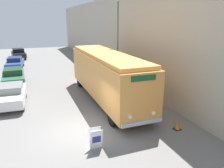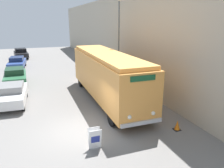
{
  "view_description": "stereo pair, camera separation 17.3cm",
  "coord_description": "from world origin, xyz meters",
  "px_view_note": "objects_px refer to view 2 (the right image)",
  "views": [
    {
      "loc": [
        -2.28,
        -10.54,
        5.77
      ],
      "look_at": [
        2.31,
        1.36,
        2.04
      ],
      "focal_mm": 35.0,
      "sensor_mm": 36.0,
      "label": 1
    },
    {
      "loc": [
        -2.11,
        -10.61,
        5.77
      ],
      "look_at": [
        2.31,
        1.36,
        2.04
      ],
      "focal_mm": 35.0,
      "sensor_mm": 36.0,
      "label": 2
    }
  ],
  "objects_px": {
    "vintage_bus": "(107,74)",
    "parked_car_distant": "(21,53)",
    "streetlamp": "(119,31)",
    "parked_car_mid": "(15,76)",
    "sign_board": "(95,139)",
    "parked_car_near": "(12,94)",
    "traffic_cone": "(177,125)",
    "parked_car_far": "(17,62)"
  },
  "relations": [
    {
      "from": "sign_board",
      "to": "parked_car_near",
      "type": "relative_size",
      "value": 0.23
    },
    {
      "from": "streetlamp",
      "to": "parked_car_near",
      "type": "relative_size",
      "value": 1.77
    },
    {
      "from": "traffic_cone",
      "to": "streetlamp",
      "type": "bearing_deg",
      "value": 88.62
    },
    {
      "from": "parked_car_near",
      "to": "parked_car_far",
      "type": "height_order",
      "value": "parked_car_near"
    },
    {
      "from": "vintage_bus",
      "to": "sign_board",
      "type": "distance_m",
      "value": 6.75
    },
    {
      "from": "vintage_bus",
      "to": "parked_car_distant",
      "type": "distance_m",
      "value": 23.41
    },
    {
      "from": "vintage_bus",
      "to": "streetlamp",
      "type": "xyz_separation_m",
      "value": [
        2.28,
        3.32,
        2.87
      ]
    },
    {
      "from": "vintage_bus",
      "to": "traffic_cone",
      "type": "height_order",
      "value": "vintage_bus"
    },
    {
      "from": "parked_car_mid",
      "to": "parked_car_distant",
      "type": "xyz_separation_m",
      "value": [
        0.05,
        15.6,
        0.01
      ]
    },
    {
      "from": "traffic_cone",
      "to": "sign_board",
      "type": "bearing_deg",
      "value": -177.74
    },
    {
      "from": "parked_car_near",
      "to": "parked_car_mid",
      "type": "xyz_separation_m",
      "value": [
        -0.03,
        5.37,
        0.03
      ]
    },
    {
      "from": "parked_car_far",
      "to": "traffic_cone",
      "type": "height_order",
      "value": "parked_car_far"
    },
    {
      "from": "vintage_bus",
      "to": "parked_car_distant",
      "type": "relative_size",
      "value": 2.38
    },
    {
      "from": "parked_car_mid",
      "to": "parked_car_distant",
      "type": "distance_m",
      "value": 15.6
    },
    {
      "from": "streetlamp",
      "to": "parked_car_far",
      "type": "xyz_separation_m",
      "value": [
        -9.1,
        11.15,
        -4.12
      ]
    },
    {
      "from": "sign_board",
      "to": "parked_car_distant",
      "type": "distance_m",
      "value": 28.73
    },
    {
      "from": "vintage_bus",
      "to": "streetlamp",
      "type": "bearing_deg",
      "value": 55.55
    },
    {
      "from": "sign_board",
      "to": "parked_car_far",
      "type": "bearing_deg",
      "value": 101.51
    },
    {
      "from": "streetlamp",
      "to": "parked_car_mid",
      "type": "xyz_separation_m",
      "value": [
        -8.93,
        3.51,
        -4.08
      ]
    },
    {
      "from": "sign_board",
      "to": "streetlamp",
      "type": "xyz_separation_m",
      "value": [
        4.93,
        9.35,
        4.37
      ]
    },
    {
      "from": "vintage_bus",
      "to": "traffic_cone",
      "type": "xyz_separation_m",
      "value": [
        2.06,
        -5.84,
        -1.72
      ]
    },
    {
      "from": "parked_car_near",
      "to": "parked_car_distant",
      "type": "xyz_separation_m",
      "value": [
        0.02,
        20.97,
        0.04
      ]
    },
    {
      "from": "vintage_bus",
      "to": "parked_car_near",
      "type": "relative_size",
      "value": 2.57
    },
    {
      "from": "sign_board",
      "to": "parked_car_mid",
      "type": "bearing_deg",
      "value": 107.26
    },
    {
      "from": "sign_board",
      "to": "parked_car_distant",
      "type": "bearing_deg",
      "value": 97.9
    },
    {
      "from": "parked_car_near",
      "to": "parked_car_mid",
      "type": "relative_size",
      "value": 0.98
    },
    {
      "from": "parked_car_far",
      "to": "parked_car_near",
      "type": "bearing_deg",
      "value": -84.78
    },
    {
      "from": "streetlamp",
      "to": "parked_car_far",
      "type": "distance_m",
      "value": 14.97
    },
    {
      "from": "sign_board",
      "to": "vintage_bus",
      "type": "bearing_deg",
      "value": 66.22
    },
    {
      "from": "traffic_cone",
      "to": "parked_car_far",
      "type": "bearing_deg",
      "value": 113.62
    },
    {
      "from": "vintage_bus",
      "to": "parked_car_mid",
      "type": "xyz_separation_m",
      "value": [
        -6.65,
        6.83,
        -1.21
      ]
    },
    {
      "from": "sign_board",
      "to": "parked_car_near",
      "type": "xyz_separation_m",
      "value": [
        -3.97,
        7.48,
        0.25
      ]
    },
    {
      "from": "parked_car_mid",
      "to": "parked_car_far",
      "type": "bearing_deg",
      "value": 89.96
    },
    {
      "from": "sign_board",
      "to": "traffic_cone",
      "type": "bearing_deg",
      "value": 2.26
    },
    {
      "from": "parked_car_mid",
      "to": "traffic_cone",
      "type": "bearing_deg",
      "value": -56.88
    },
    {
      "from": "parked_car_far",
      "to": "streetlamp",
      "type": "bearing_deg",
      "value": -46.46
    },
    {
      "from": "parked_car_near",
      "to": "traffic_cone",
      "type": "bearing_deg",
      "value": -36.96
    },
    {
      "from": "parked_car_far",
      "to": "traffic_cone",
      "type": "xyz_separation_m",
      "value": [
        8.88,
        -20.31,
        -0.48
      ]
    },
    {
      "from": "parked_car_mid",
      "to": "sign_board",
      "type": "bearing_deg",
      "value": -74.12
    },
    {
      "from": "streetlamp",
      "to": "parked_car_far",
      "type": "relative_size",
      "value": 1.62
    },
    {
      "from": "vintage_bus",
      "to": "parked_car_far",
      "type": "xyz_separation_m",
      "value": [
        -6.83,
        14.47,
        -1.24
      ]
    },
    {
      "from": "parked_car_distant",
      "to": "parked_car_near",
      "type": "bearing_deg",
      "value": -95.97
    }
  ]
}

